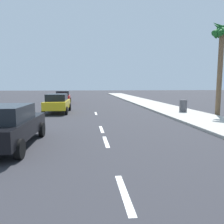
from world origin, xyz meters
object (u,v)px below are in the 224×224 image
at_px(parked_car_black, 6,125).
at_px(trash_bin_far, 183,106).
at_px(parked_car_yellow, 57,103).
at_px(parked_car_red, 63,97).
at_px(palm_tree_mid, 222,41).

height_order(parked_car_black, trash_bin_far, parked_car_black).
xyz_separation_m(parked_car_yellow, parked_car_red, (-0.51, 9.74, -0.00)).
bearing_deg(parked_car_red, palm_tree_mid, -47.84).
bearing_deg(parked_car_black, parked_car_yellow, 88.23).
xyz_separation_m(parked_car_black, trash_bin_far, (10.81, 8.56, -0.22)).
relative_size(parked_car_black, parked_car_yellow, 1.08).
bearing_deg(palm_tree_mid, trash_bin_far, 144.52).
bearing_deg(parked_car_red, parked_car_black, -92.81).
relative_size(palm_tree_mid, trash_bin_far, 7.34).
height_order(palm_tree_mid, trash_bin_far, palm_tree_mid).
height_order(parked_car_yellow, trash_bin_far, parked_car_yellow).
distance_m(parked_car_black, palm_tree_mid, 15.41).
bearing_deg(parked_car_yellow, parked_car_black, -92.06).
relative_size(parked_car_red, palm_tree_mid, 0.59).
xyz_separation_m(parked_car_yellow, palm_tree_mid, (12.29, -3.18, 4.64)).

